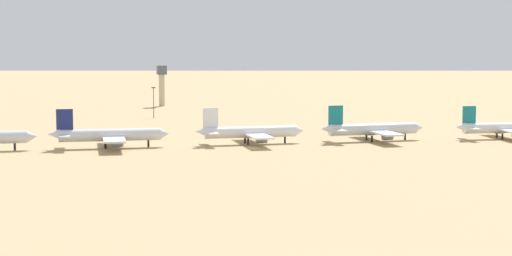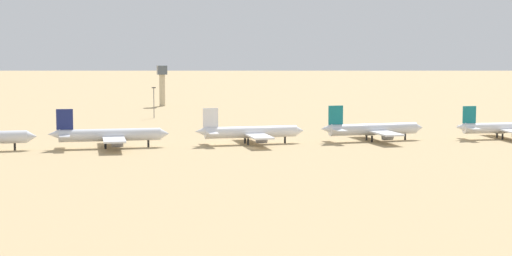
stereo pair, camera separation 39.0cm
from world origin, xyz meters
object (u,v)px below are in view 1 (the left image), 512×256
at_px(light_pole_west, 154,100).
at_px(parked_jet_white_4, 250,132).
at_px(parked_jet_teal_5, 372,129).
at_px(parked_jet_teal_6, 503,128).
at_px(parked_jet_navy_3, 109,135).
at_px(control_tower, 162,82).

bearing_deg(light_pole_west, parked_jet_white_4, -79.56).
relative_size(parked_jet_teal_5, parked_jet_teal_6, 1.07).
bearing_deg(parked_jet_white_4, parked_jet_navy_3, 179.48).
relative_size(parked_jet_navy_3, parked_jet_teal_5, 1.02).
xyz_separation_m(parked_jet_teal_6, control_tower, (-100.65, 186.36, 9.42)).
xyz_separation_m(control_tower, light_pole_west, (-13.90, -71.95, -5.01)).
relative_size(control_tower, light_pole_west, 1.54).
distance_m(parked_jet_navy_3, control_tower, 183.58).
relative_size(parked_jet_teal_5, control_tower, 1.79).
height_order(parked_jet_navy_3, parked_jet_white_4, parked_jet_navy_3).
relative_size(parked_jet_white_4, parked_jet_teal_6, 1.05).
height_order(parked_jet_white_4, control_tower, control_tower).
xyz_separation_m(parked_jet_teal_6, light_pole_west, (-114.54, 114.41, 4.41)).
distance_m(parked_jet_teal_6, control_tower, 212.01).
height_order(parked_jet_teal_6, light_pole_west, light_pole_west).
distance_m(parked_jet_white_4, light_pole_west, 109.33).
xyz_separation_m(parked_jet_teal_5, control_tower, (-51.03, 181.47, 9.13)).
relative_size(parked_jet_teal_5, light_pole_west, 2.75).
bearing_deg(light_pole_west, parked_jet_teal_6, -44.97).
bearing_deg(parked_jet_teal_5, parked_jet_white_4, 175.66).
bearing_deg(control_tower, parked_jet_teal_6, -61.63).
relative_size(parked_jet_teal_6, light_pole_west, 2.57).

